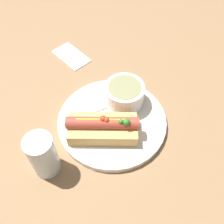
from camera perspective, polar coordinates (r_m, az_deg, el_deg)
ground_plane at (r=0.68m, az=0.00°, el=-2.45°), size 4.00×4.00×0.00m
dinner_plate at (r=0.67m, az=0.00°, el=-2.05°), size 0.28×0.28×0.02m
hot_dog at (r=0.62m, az=-1.60°, el=-3.53°), size 0.18×0.14×0.07m
soup_bowl at (r=0.67m, az=2.73°, el=3.97°), size 0.10×0.10×0.06m
spoon at (r=0.68m, az=-1.80°, el=1.05°), size 0.10×0.14×0.01m
drinking_glass at (r=0.58m, az=-14.78°, el=-9.12°), size 0.06×0.06×0.12m
napkin at (r=0.86m, az=-8.88°, el=12.01°), size 0.14×0.10×0.01m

